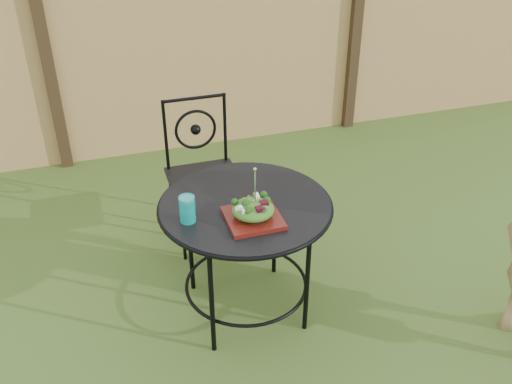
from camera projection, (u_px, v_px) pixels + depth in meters
ground at (305, 297)px, 3.43m from camera, size 60.00×60.00×0.00m
fence at (211, 39)px, 4.71m from camera, size 8.00×0.12×1.90m
patio_table at (246, 225)px, 3.05m from camera, size 0.92×0.92×0.72m
patio_chair at (203, 169)px, 3.74m from camera, size 0.46×0.46×0.95m
salad_plate at (253, 218)px, 2.84m from camera, size 0.27×0.27×0.02m
salad at (253, 209)px, 2.81m from camera, size 0.21×0.21×0.08m
fork at (255, 186)px, 2.74m from camera, size 0.01×0.01×0.18m
drinking_glass at (187, 209)px, 2.80m from camera, size 0.08×0.08×0.14m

